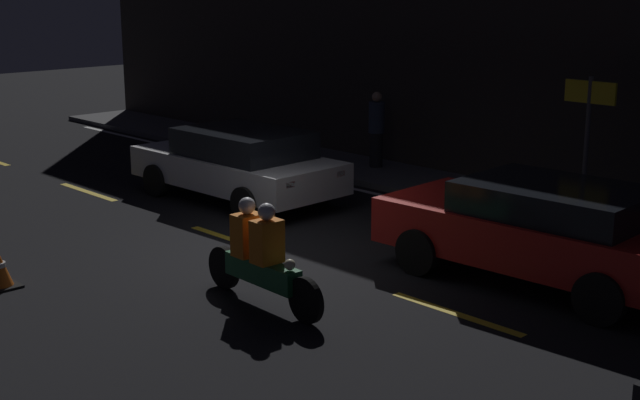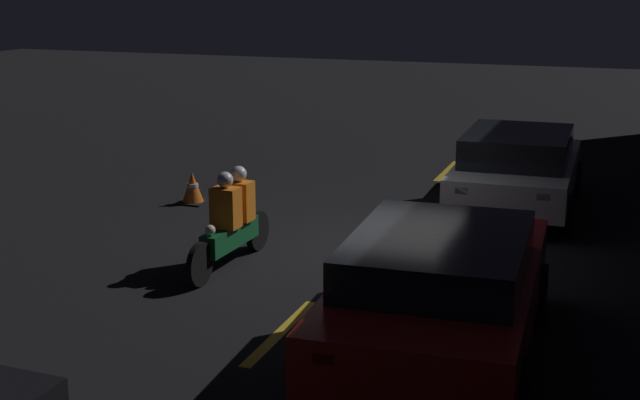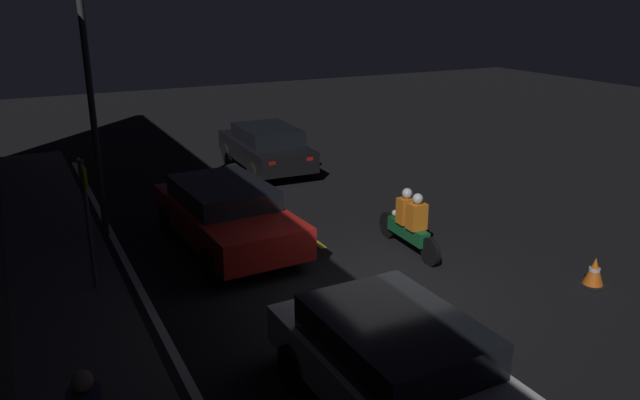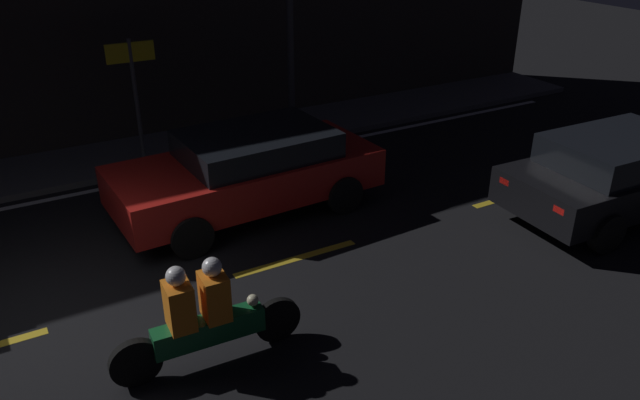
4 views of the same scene
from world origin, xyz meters
The scene contains 13 objects.
ground_plane centered at (0.00, 0.00, 0.00)m, with size 56.00×56.00×0.00m, color black.
raised_curb centered at (0.00, 5.17, 0.06)m, with size 28.00×1.94×0.12m.
lane_dash_c centered at (-1.00, 0.00, 0.00)m, with size 2.00×0.14×0.01m.
lane_dash_d centered at (3.50, 0.00, 0.00)m, with size 2.00×0.14×0.01m.
lane_dash_e centered at (8.00, 0.00, 0.00)m, with size 2.00×0.14×0.01m.
lane_solid_kerb centered at (0.00, 3.95, 0.00)m, with size 25.20×0.14×0.01m.
sedan_white centered at (-2.94, 1.73, 0.73)m, with size 4.28×2.08×1.36m.
taxi_red centered at (3.55, 1.81, 0.76)m, with size 4.49×2.19×1.39m.
van_black centered at (8.94, -1.30, 0.75)m, with size 4.27×2.00×1.39m.
motorcycle centered at (1.53, -1.53, 0.63)m, with size 2.27×0.39×1.36m.
traffic_cone_near centered at (-1.38, -3.67, 0.27)m, with size 0.48×0.48×0.56m.
shop_sign centered at (2.49, 4.68, 1.81)m, with size 0.90×0.08×2.40m.
street_lamp centered at (5.50, 4.05, 3.24)m, with size 0.28×0.28×5.76m.
Camera 3 is at (-8.53, 5.71, 5.19)m, focal length 35.00 mm.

